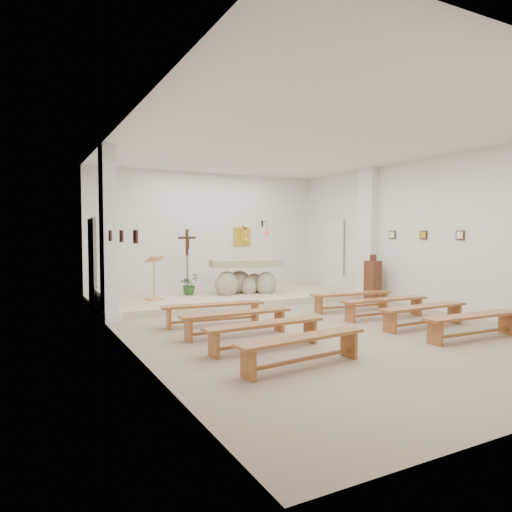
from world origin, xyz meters
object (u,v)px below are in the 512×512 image
lectern (154,278)px  altar (246,279)px  bench_left_third (265,329)px  bench_left_fourth (303,344)px  donation_pedestal (373,281)px  bench_left_second (236,318)px  bench_right_second (384,304)px  bench_left_front (213,309)px  bench_right_third (424,311)px  crucifix_stand (187,256)px  bench_right_front (352,297)px  bench_right_fourth (473,321)px

lectern → altar: bearing=-19.6°
bench_left_third → bench_left_fourth: bearing=-93.0°
bench_left_fourth → lectern: bearing=87.2°
donation_pedestal → bench_left_second: size_ratio=0.61×
bench_right_second → bench_left_third: same height
donation_pedestal → bench_left_second: (-4.79, -1.92, -0.22)m
bench_left_second → bench_left_front: bearing=90.7°
bench_right_third → bench_left_fourth: size_ratio=0.99×
crucifix_stand → lectern: bearing=-150.2°
bench_left_front → bench_right_front: bearing=6.2°
lectern → bench_left_fourth: size_ratio=0.54×
crucifix_stand → bench_right_third: size_ratio=0.86×
bench_right_second → bench_right_third: bearing=-86.5°
lectern → bench_right_third: size_ratio=0.55×
altar → bench_right_front: (1.29, -2.81, -0.21)m
altar → bench_left_front: 3.51m
altar → donation_pedestal: size_ratio=1.67×
donation_pedestal → bench_right_fourth: (-1.41, -3.97, -0.22)m
bench_right_third → bench_right_fourth: bearing=-90.9°
crucifix_stand → donation_pedestal: 4.94m
crucifix_stand → bench_right_fourth: (2.61, -6.77, -0.83)m
bench_left_front → bench_right_second: same height
lectern → bench_right_front: lectern is taller
lectern → crucifix_stand: crucifix_stand is taller
bench_left_second → crucifix_stand: bearing=81.5°
bench_right_fourth → bench_left_fourth: bearing=-178.2°
bench_right_second → crucifix_stand: bearing=122.5°
bench_left_second → bench_left_third: size_ratio=0.99×
bench_left_fourth → bench_left_second: bearing=83.5°
altar → bench_left_fourth: altar is taller
altar → bench_right_second: bearing=-59.0°
bench_right_third → bench_right_front: bearing=89.1°
crucifix_stand → donation_pedestal: (4.02, -2.80, -0.61)m
bench_right_front → bench_right_second: size_ratio=1.00×
bench_left_second → bench_left_fourth: same height
altar → bench_left_fourth: (-2.09, -5.90, -0.21)m
bench_left_second → bench_left_fourth: (0.00, -2.05, 0.00)m
bench_left_fourth → bench_right_fourth: bearing=-6.5°
bench_right_third → bench_left_fourth: bearing=-164.0°
bench_left_front → bench_right_front: 3.38m
bench_right_second → bench_left_fourth: size_ratio=1.00×
lectern → donation_pedestal: size_ratio=0.90×
bench_right_third → donation_pedestal: bearing=63.4°
bench_left_front → bench_right_second: size_ratio=1.00×
lectern → bench_left_front: lectern is taller
donation_pedestal → bench_left_front: size_ratio=0.60×
altar → bench_left_third: (-2.09, -4.87, -0.21)m
bench_left_third → bench_right_third: same height
bench_right_third → bench_right_second: bearing=89.1°
donation_pedestal → bench_right_front: donation_pedestal is taller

